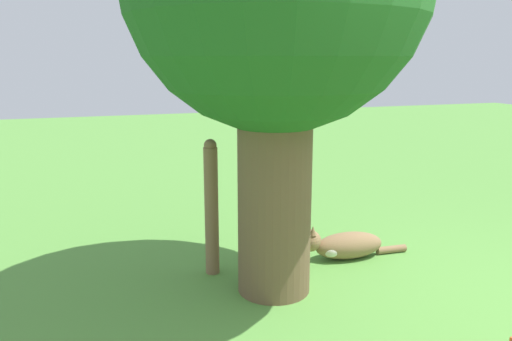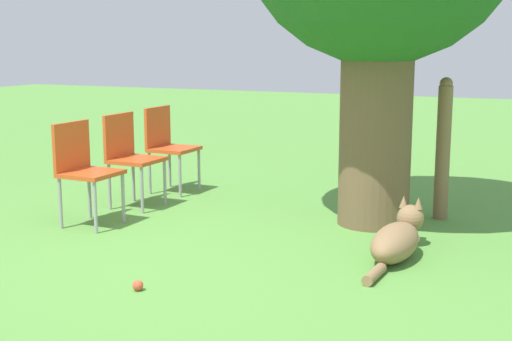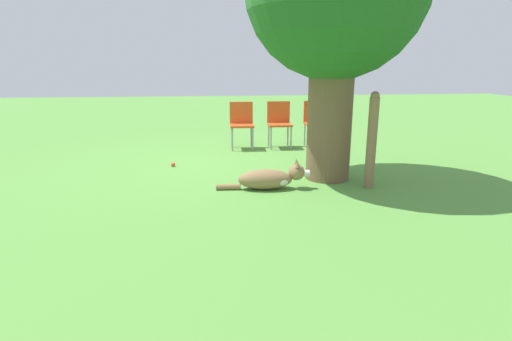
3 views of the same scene
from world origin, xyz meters
The scene contains 3 objects.
ground_plane centered at (0.00, 0.00, 0.00)m, with size 30.00×30.00×0.00m, color #56933D.
dog centered at (1.13, 0.17, 0.14)m, with size 0.33×1.21×0.39m.
fence_post centered at (1.21, 1.46, 0.63)m, with size 0.12×0.12×1.24m.
Camera 1 is at (-2.96, 2.44, 1.92)m, focal length 35.00 mm.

